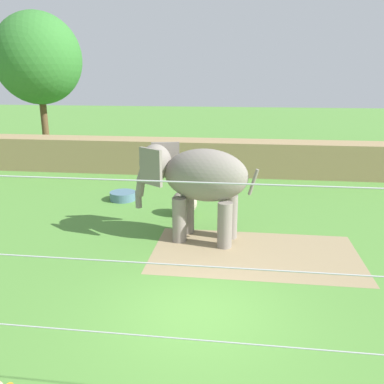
# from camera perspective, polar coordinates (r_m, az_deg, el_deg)

# --- Properties ---
(ground_plane) EXTENTS (120.00, 120.00, 0.00)m
(ground_plane) POSITION_cam_1_polar(r_m,az_deg,el_deg) (9.47, 1.01, -16.56)
(ground_plane) COLOR #518938
(dirt_patch) EXTENTS (6.13, 3.40, 0.01)m
(dirt_patch) POSITION_cam_1_polar(r_m,az_deg,el_deg) (12.29, 8.88, -8.61)
(dirt_patch) COLOR #937F5B
(dirt_patch) RESTS_ON ground
(embankment_wall) EXTENTS (36.00, 1.80, 1.79)m
(embankment_wall) POSITION_cam_1_polar(r_m,az_deg,el_deg) (21.60, 4.91, 4.91)
(embankment_wall) COLOR #997F56
(embankment_wall) RESTS_ON ground
(elephant) EXTENTS (4.04, 2.02, 3.02)m
(elephant) POSITION_cam_1_polar(r_m,az_deg,el_deg) (12.61, 0.56, 1.90)
(elephant) COLOR gray
(elephant) RESTS_ON ground
(enrichment_ball) EXTENTS (0.96, 0.96, 0.96)m
(enrichment_ball) POSITION_cam_1_polar(r_m,az_deg,el_deg) (15.22, -1.08, -1.51)
(enrichment_ball) COLOR tan
(enrichment_ball) RESTS_ON ground
(cable_fence) EXTENTS (11.84, 0.25, 4.10)m
(cable_fence) POSITION_cam_1_polar(r_m,az_deg,el_deg) (5.50, -3.02, -17.77)
(cable_fence) COLOR brown
(cable_fence) RESTS_ON ground
(water_tub) EXTENTS (1.10, 1.10, 0.35)m
(water_tub) POSITION_cam_1_polar(r_m,az_deg,el_deg) (17.37, -9.75, -0.52)
(water_tub) COLOR slate
(water_tub) RESTS_ON ground
(tree_left_of_centre) EXTENTS (5.52, 5.52, 9.02)m
(tree_left_of_centre) POSITION_cam_1_polar(r_m,az_deg,el_deg) (29.01, -20.95, 17.20)
(tree_left_of_centre) COLOR brown
(tree_left_of_centre) RESTS_ON ground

